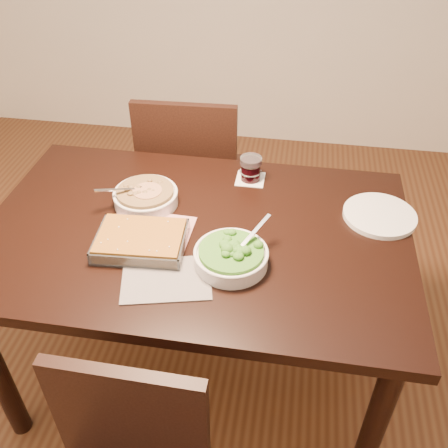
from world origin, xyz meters
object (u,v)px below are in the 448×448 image
Objects in this scene: wine_tumbler at (251,168)px; baking_dish at (141,241)px; stew_bowl at (146,196)px; chair_far at (192,175)px; dinner_plate at (380,215)px; broccoli_bowl at (231,256)px; table at (196,251)px.

baking_dish is at bearing -123.95° from wine_tumbler.
stew_bowl is 0.24× the size of chair_far.
baking_dish is 1.19× the size of dinner_plate.
table is at bearing 134.61° from broccoli_bowl.
chair_far is (-0.30, 0.81, -0.26)m from broccoli_bowl.
broccoli_bowl reaches higher than dinner_plate.
chair_far is (-0.02, 0.78, -0.26)m from baking_dish.
stew_bowl reaches higher than table.
wine_tumbler reaches higher than stew_bowl.
broccoli_bowl is 0.46m from wine_tumbler.
wine_tumbler is (0.29, 0.43, 0.03)m from baking_dish.
table is 4.84× the size of baking_dish.
wine_tumbler reaches higher than dinner_plate.
chair_far is at bearing 146.68° from dinner_plate.
wine_tumbler is at bearing 52.29° from baking_dish.
broccoli_bowl is at bearing -37.02° from stew_bowl.
table is 0.22m from baking_dish.
baking_dish is at bearing -159.90° from dinner_plate.
chair_far is (0.03, 0.55, -0.26)m from stew_bowl.
baking_dish is 0.80m from dinner_plate.
stew_bowl is 0.80m from dinner_plate.
baking_dish is 0.31× the size of chair_far.
stew_bowl is at bearing -148.42° from wine_tumbler.
broccoli_bowl is 0.83× the size of baking_dish.
stew_bowl reaches higher than dinner_plate.
chair_far reaches higher than baking_dish.
wine_tumbler is at bearing 129.33° from chair_far.
broccoli_bowl is at bearing -9.95° from baking_dish.
chair_far reaches higher than stew_bowl.
table is 5.86× the size of broccoli_bowl.
wine_tumbler reaches higher than baking_dish.
table is 5.75× the size of dinner_plate.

